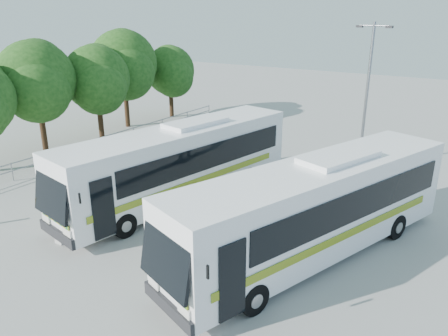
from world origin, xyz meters
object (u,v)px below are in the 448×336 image
Objects in this scene: tree_far_e at (171,71)px; lamppost at (367,91)px; tree_far_c at (97,78)px; tree_far_b at (37,80)px; coach_adjacent at (316,207)px; coach_main at (180,162)px; tree_far_d at (124,64)px.

lamppost is at bearing -13.58° from tree_far_e.
tree_far_b is at bearing -102.91° from tree_far_c.
coach_adjacent is at bearing -37.82° from tree_far_e.
tree_far_c is 12.47m from coach_main.
lamppost is at bearing 24.08° from tree_far_b.
lamppost is at bearing 13.43° from tree_far_c.
tree_far_d is 22.15m from coach_adjacent.
tree_far_c is at bearing 165.30° from coach_main.
tree_far_b is 0.87× the size of lamppost.
tree_far_b is 12.13m from tree_far_e.
tree_far_b is 1.07× the size of tree_far_c.
coach_main is (12.31, -8.84, -2.91)m from tree_far_d.
tree_far_b is 4.01m from tree_far_c.
tree_far_e is 23.90m from coach_adjacent.
coach_main is at bearing -35.71° from tree_far_d.
tree_far_e is at bearing 141.19° from coach_main.
coach_adjacent is at bearing -73.26° from lamppost.
tree_far_c reaches higher than tree_far_e.
coach_main is 11.08m from lamppost.
tree_far_c is 0.88× the size of tree_far_d.
coach_main is at bearing -171.30° from coach_adjacent.
tree_far_e is 0.46× the size of coach_main.
tree_far_d is 0.58× the size of coach_adjacent.
tree_far_d is 0.57× the size of coach_main.
coach_main is (12.01, -1.24, -2.66)m from tree_far_b.
coach_main is at bearing -24.84° from tree_far_c.
tree_far_b reaches higher than coach_main.
lamppost is (17.71, 7.92, -0.16)m from tree_far_b.
tree_far_e is at bearing 81.37° from tree_far_d.
tree_far_b is 1.17× the size of tree_far_e.
tree_far_c is (0.89, 3.90, -0.31)m from tree_far_b.
tree_far_b reaches higher than tree_far_e.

